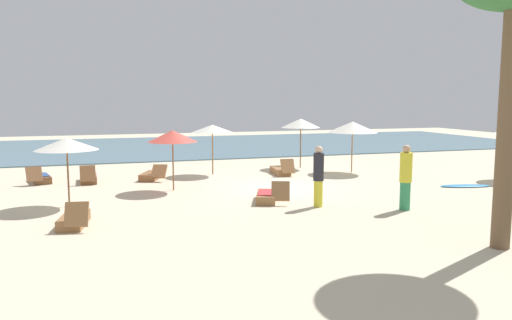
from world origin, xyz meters
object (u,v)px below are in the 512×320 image
object	(u,v)px
lounger_2	(152,175)
surfboard	(465,186)
umbrella_0	(67,144)
person_1	(318,176)
umbrella_3	(353,127)
person_0	(406,177)
umbrella_5	(301,123)
lounger_1	(89,178)
lounger_0	(40,178)
lounger_4	(281,171)
umbrella_1	(212,129)
umbrella_4	(172,136)
lounger_6	(74,220)
lounger_5	(268,196)

from	to	relation	value
lounger_2	surfboard	size ratio (longest dim) A/B	0.90
umbrella_0	person_1	bearing A→B (deg)	-18.16
umbrella_3	person_0	world-z (taller)	umbrella_3
person_1	umbrella_5	bearing A→B (deg)	71.02
lounger_1	lounger_0	bearing A→B (deg)	163.73
lounger_2	lounger_4	distance (m)	5.53
umbrella_0	lounger_0	xyz separation A→B (m)	(-1.32, 4.94, -1.75)
umbrella_5	person_0	size ratio (longest dim) A/B	1.20
umbrella_1	umbrella_3	xyz separation A→B (m)	(6.08, -1.30, 0.04)
person_1	surfboard	xyz separation A→B (m)	(6.74, 1.49, -0.93)
umbrella_4	lounger_2	world-z (taller)	umbrella_4
umbrella_0	umbrella_3	bearing A→B (deg)	17.41
lounger_1	person_1	bearing A→B (deg)	-45.01
umbrella_0	lounger_1	xyz separation A→B (m)	(0.50, 4.41, -1.76)
lounger_6	person_0	world-z (taller)	person_0
lounger_1	umbrella_3	bearing A→B (deg)	-3.75
lounger_5	lounger_0	bearing A→B (deg)	140.11
surfboard	lounger_2	bearing A→B (deg)	154.67
umbrella_0	lounger_1	size ratio (longest dim) A/B	1.29
lounger_5	surfboard	size ratio (longest dim) A/B	0.88
lounger_2	lounger_6	xyz separation A→B (m)	(-2.70, -6.97, 0.00)
lounger_0	umbrella_1	bearing A→B (deg)	0.32
umbrella_4	umbrella_1	bearing A→B (deg)	56.37
umbrella_3	surfboard	size ratio (longest dim) A/B	1.14
umbrella_0	person_0	world-z (taller)	umbrella_0
umbrella_4	person_0	bearing A→B (deg)	-40.79
umbrella_5	umbrella_3	bearing A→B (deg)	-52.59
umbrella_0	lounger_0	world-z (taller)	umbrella_0
lounger_0	lounger_4	size ratio (longest dim) A/B	1.04
lounger_0	person_1	world-z (taller)	person_1
person_0	surfboard	distance (m)	5.29
lounger_0	person_0	size ratio (longest dim) A/B	0.90
lounger_2	lounger_1	bearing A→B (deg)	178.46
umbrella_1	lounger_6	distance (m)	9.50
lounger_4	person_1	bearing A→B (deg)	-100.32
umbrella_4	umbrella_5	size ratio (longest dim) A/B	0.93
lounger_6	person_1	distance (m)	7.10
umbrella_0	lounger_5	bearing A→B (deg)	-11.44
person_0	surfboard	world-z (taller)	person_0
umbrella_3	surfboard	bearing A→B (deg)	-63.14
umbrella_5	lounger_2	size ratio (longest dim) A/B	1.30
umbrella_1	lounger_4	world-z (taller)	umbrella_1
person_0	person_1	bearing A→B (deg)	152.37
lounger_2	umbrella_5	bearing A→B (deg)	11.32
umbrella_1	person_0	xyz separation A→B (m)	(3.93, -8.57, -1.00)
umbrella_1	lounger_5	size ratio (longest dim) A/B	1.24
umbrella_4	lounger_2	size ratio (longest dim) A/B	1.21
lounger_5	person_1	bearing A→B (deg)	-43.27
umbrella_4	lounger_2	bearing A→B (deg)	100.80
umbrella_0	lounger_6	bearing A→B (deg)	-84.52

